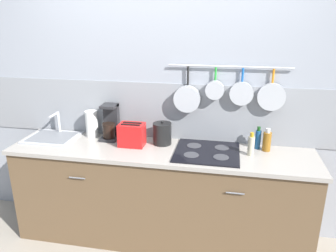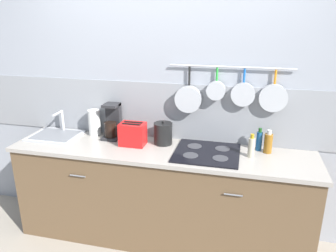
{
  "view_description": "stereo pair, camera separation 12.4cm",
  "coord_description": "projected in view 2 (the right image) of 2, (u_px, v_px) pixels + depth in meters",
  "views": [
    {
      "loc": [
        0.56,
        -2.51,
        1.99
      ],
      "look_at": [
        0.07,
        0.0,
        1.11
      ],
      "focal_mm": 35.0,
      "sensor_mm": 36.0,
      "label": 1
    },
    {
      "loc": [
        0.68,
        -2.48,
        1.99
      ],
      "look_at": [
        0.07,
        0.0,
        1.11
      ],
      "focal_mm": 35.0,
      "sensor_mm": 36.0,
      "label": 2
    }
  ],
  "objects": [
    {
      "name": "bottle_olive_oil",
      "position": [
        251.0,
        147.0,
        2.62
      ],
      "size": [
        0.05,
        0.05,
        0.2
      ],
      "color": "#BFB799",
      "rests_on": "countertop"
    },
    {
      "name": "sink_basin",
      "position": [
        56.0,
        134.0,
        3.1
      ],
      "size": [
        0.45,
        0.38,
        0.22
      ],
      "color": "#B7BABF",
      "rests_on": "countertop"
    },
    {
      "name": "bottle_dish_soap",
      "position": [
        268.0,
        143.0,
        2.71
      ],
      "size": [
        0.07,
        0.07,
        0.2
      ],
      "color": "#8C5919",
      "rests_on": "countertop"
    },
    {
      "name": "ground_plane",
      "position": [
        161.0,
        237.0,
        3.08
      ],
      "size": [
        12.0,
        12.0,
        0.0
      ],
      "primitive_type": "plane",
      "color": "#9E9384"
    },
    {
      "name": "paper_towel_roll",
      "position": [
        94.0,
        123.0,
        3.1
      ],
      "size": [
        0.11,
        0.11,
        0.25
      ],
      "color": "white",
      "rests_on": "countertop"
    },
    {
      "name": "toaster",
      "position": [
        133.0,
        134.0,
        2.87
      ],
      "size": [
        0.24,
        0.16,
        0.2
      ],
      "color": "red",
      "rests_on": "countertop"
    },
    {
      "name": "wall_back",
      "position": [
        169.0,
        97.0,
        2.96
      ],
      "size": [
        7.2,
        0.15,
        2.6
      ],
      "color": "#999EA8",
      "rests_on": "ground_plane"
    },
    {
      "name": "kettle",
      "position": [
        163.0,
        133.0,
        2.89
      ],
      "size": [
        0.16,
        0.16,
        0.22
      ],
      "color": "black",
      "rests_on": "countertop"
    },
    {
      "name": "cabinet_base",
      "position": [
        160.0,
        197.0,
        2.94
      ],
      "size": [
        2.57,
        0.55,
        0.86
      ],
      "color": "brown",
      "rests_on": "ground_plane"
    },
    {
      "name": "bottle_cooking_wine",
      "position": [
        259.0,
        141.0,
        2.75
      ],
      "size": [
        0.05,
        0.05,
        0.2
      ],
      "color": "navy",
      "rests_on": "countertop"
    },
    {
      "name": "cooktop",
      "position": [
        207.0,
        153.0,
        2.71
      ],
      "size": [
        0.53,
        0.5,
        0.01
      ],
      "color": "black",
      "rests_on": "countertop"
    },
    {
      "name": "coffee_maker",
      "position": [
        113.0,
        123.0,
        3.04
      ],
      "size": [
        0.15,
        0.19,
        0.32
      ],
      "color": "#262628",
      "rests_on": "countertop"
    },
    {
      "name": "countertop",
      "position": [
        160.0,
        152.0,
        2.8
      ],
      "size": [
        2.61,
        0.57,
        0.03
      ],
      "color": "#A59E93",
      "rests_on": "cabinet_base"
    }
  ]
}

